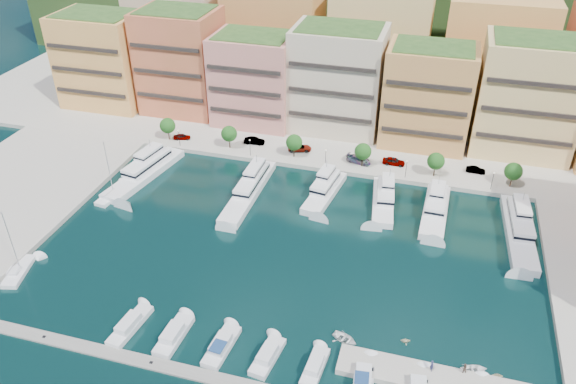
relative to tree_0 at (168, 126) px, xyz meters
name	(u,v)px	position (x,y,z in m)	size (l,w,h in m)	color
ground	(288,253)	(40.00, -33.50, -4.74)	(400.00, 400.00, 0.00)	black
north_quay	(350,115)	(40.00, 28.50, -4.74)	(220.00, 64.00, 2.00)	#9E998E
hillside	(376,58)	(40.00, 76.50, -4.74)	(240.00, 40.00, 58.00)	#1E3214
south_pontoon	(209,378)	(37.00, -63.50, -4.74)	(72.00, 2.20, 0.35)	gray
apartment_0	(103,59)	(-26.00, 16.49, 8.57)	(22.00, 16.50, 24.80)	#E6A454
apartment_1	(181,61)	(-4.00, 18.49, 9.57)	(20.00, 16.50, 26.80)	#D36446
apartment_2	(254,79)	(17.00, 16.49, 7.57)	(20.00, 15.50, 22.80)	tan
apartment_3	(338,79)	(38.00, 18.49, 9.07)	(22.00, 16.50, 25.80)	#C6B599
apartment_4	(428,96)	(60.00, 16.49, 8.07)	(20.00, 15.50, 23.80)	#C58249
apartment_5	(528,97)	(82.00, 18.49, 9.57)	(22.00, 16.50, 26.80)	#DEB375
backblock_0	(178,28)	(-15.00, 40.50, 11.26)	(26.00, 18.00, 30.00)	#C6B599
backblock_1	(274,36)	(15.00, 40.50, 11.26)	(26.00, 18.00, 30.00)	#C58249
backblock_2	(380,45)	(45.00, 40.50, 11.26)	(26.00, 18.00, 30.00)	#DEB375
backblock_3	(495,55)	(75.00, 40.50, 11.26)	(26.00, 18.00, 30.00)	#E6A454
tree_0	(168,126)	(0.00, 0.00, 0.00)	(3.80, 3.80, 5.65)	#473323
tree_1	(229,134)	(16.00, 0.00, 0.00)	(3.80, 3.80, 5.65)	#473323
tree_2	(294,142)	(32.00, 0.00, 0.00)	(3.80, 3.80, 5.65)	#473323
tree_3	(363,152)	(48.00, 0.00, 0.00)	(3.80, 3.80, 5.65)	#473323
tree_4	(436,161)	(64.00, 0.00, 0.00)	(3.80, 3.80, 5.65)	#473323
tree_5	(513,171)	(80.00, 0.00, 0.00)	(3.80, 3.80, 5.65)	#473323
lamppost_0	(179,135)	(4.00, -2.30, -0.92)	(0.30, 0.30, 4.20)	black
lamppost_1	(250,145)	(22.00, -2.30, -0.92)	(0.30, 0.30, 4.20)	black
lamppost_2	(326,155)	(40.00, -2.30, -0.92)	(0.30, 0.30, 4.20)	black
lamppost_3	(406,166)	(58.00, -2.30, -0.92)	(0.30, 0.30, 4.20)	black
lamppost_4	(493,178)	(76.00, -2.30, -0.92)	(0.30, 0.30, 4.20)	black
yacht_0	(146,170)	(1.91, -15.40, -3.53)	(8.88, 24.28, 7.30)	white
yacht_2	(250,187)	(26.64, -15.96, -3.53)	(4.56, 25.06, 7.30)	white
yacht_3	(325,189)	(42.24, -12.30, -3.53)	(6.52, 17.45, 7.30)	white
yacht_4	(383,199)	(54.62, -12.41, -3.65)	(6.24, 17.57, 7.30)	white
yacht_5	(436,208)	(65.19, -13.02, -3.53)	(5.19, 18.73, 7.30)	white
yacht_6	(519,228)	(80.93, -15.51, -3.53)	(5.91, 24.24, 7.30)	white
cruiser_2	(130,326)	(21.58, -58.10, -4.20)	(3.58, 9.34, 2.55)	silver
cruiser_3	(174,336)	(28.99, -58.09, -4.20)	(3.25, 8.54, 2.55)	silver
cruiser_4	(221,346)	(36.76, -58.11, -4.17)	(3.46, 8.55, 2.66)	silver
cruiser_5	(267,357)	(43.94, -58.08, -4.20)	(3.66, 8.00, 2.55)	silver
cruiser_6	(315,367)	(51.05, -58.08, -4.20)	(2.97, 7.54, 2.55)	silver
cruiser_7	(364,379)	(58.08, -58.10, -4.17)	(3.62, 7.71, 2.66)	silver
sailboat_2	(113,195)	(-0.78, -25.48, -4.43)	(3.72, 9.10, 13.20)	white
sailboat_0	(19,272)	(-3.67, -51.84, -4.43)	(4.81, 8.85, 13.20)	white
tender_2	(474,370)	(73.03, -52.15, -4.35)	(2.70, 3.78, 0.78)	white
tender_0	(345,339)	(54.15, -51.47, -4.33)	(2.84, 3.98, 0.82)	white
tender_3	(497,376)	(76.15, -52.31, -4.32)	(1.37, 1.59, 0.84)	beige
tender_1	(405,340)	(63.00, -49.25, -4.35)	(1.27, 1.48, 0.78)	beige
car_0	(182,137)	(3.06, 0.99, -3.04)	(1.66, 4.12, 1.40)	gray
car_1	(254,141)	(21.01, 3.52, -2.92)	(1.74, 5.00, 1.65)	gray
car_2	(300,148)	(32.52, 3.18, -2.97)	(2.57, 5.58, 1.55)	gray
car_3	(359,159)	(47.02, 1.32, -2.91)	(2.33, 5.74, 1.66)	gray
car_4	(394,161)	(54.85, 2.65, -2.88)	(2.04, 5.06, 1.72)	gray
car_5	(476,170)	(72.85, 4.01, -3.06)	(1.45, 4.16, 1.37)	gray
person_0	(432,365)	(67.02, -54.39, -2.77)	(0.71, 0.46, 1.94)	navy
person_1	(464,368)	(71.42, -53.50, -2.92)	(0.80, 0.62, 1.65)	#49362C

